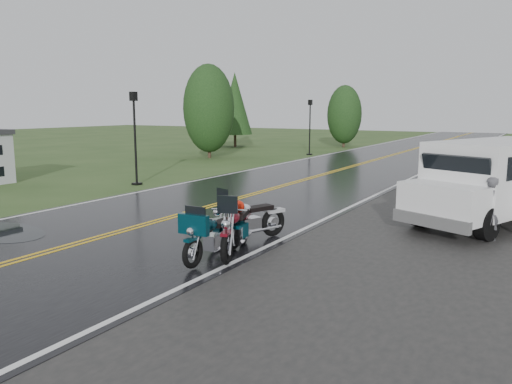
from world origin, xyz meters
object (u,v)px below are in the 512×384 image
motorcycle_teal (192,241)px  lamp_post_far_left (310,127)px  motorcycle_red (226,235)px  lamp_post_near_left (135,138)px  motorcycle_silver (219,221)px  person_at_van (489,210)px  van_white (423,185)px

motorcycle_teal → lamp_post_far_left: bearing=107.6°
motorcycle_red → lamp_post_far_left: bearing=90.3°
motorcycle_red → lamp_post_near_left: (-9.09, 6.92, 1.21)m
motorcycle_silver → lamp_post_far_left: lamp_post_far_left is taller
motorcycle_red → person_at_van: bearing=27.8°
motorcycle_silver → person_at_van: person_at_van is taller
van_white → person_at_van: (1.64, -0.62, -0.38)m
motorcycle_silver → person_at_van: (4.96, 3.69, 0.12)m
motorcycle_red → person_at_van: person_at_van is taller
person_at_van → lamp_post_far_left: lamp_post_far_left is taller
motorcycle_red → person_at_van: 6.21m
van_white → lamp_post_near_left: size_ratio=1.54×
motorcycle_red → lamp_post_far_left: lamp_post_far_left is taller
motorcycle_teal → motorcycle_silver: (-0.44, 1.48, 0.04)m
motorcycle_teal → person_at_van: 6.87m
person_at_van → lamp_post_far_left: size_ratio=0.41×
van_white → person_at_van: van_white is taller
lamp_post_near_left → van_white: bearing=-8.1°
motorcycle_teal → motorcycle_silver: motorcycle_silver is taller
person_at_van → lamp_post_near_left: lamp_post_near_left is taller
motorcycle_teal → van_white: bearing=61.5°
person_at_van → lamp_post_near_left: (-13.19, 2.26, 1.12)m
van_white → lamp_post_far_left: 20.49m
lamp_post_far_left → motorcycle_red: bearing=-68.9°
motorcycle_silver → lamp_post_far_left: size_ratio=0.59×
van_white → person_at_van: bearing=1.2°
motorcycle_red → motorcycle_teal: 0.67m
motorcycle_red → motorcycle_teal: bearing=-149.7°
lamp_post_near_left → person_at_van: bearing=-9.7°
van_white → lamp_post_near_left: (-11.55, 1.64, 0.74)m
motorcycle_teal → van_white: van_white is taller
lamp_post_near_left → motorcycle_red: bearing=-37.3°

